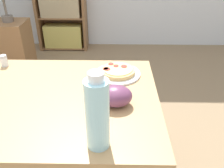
{
  "coord_description": "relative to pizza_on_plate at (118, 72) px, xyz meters",
  "views": [
    {
      "loc": [
        0.59,
        -0.78,
        1.34
      ],
      "look_at": [
        0.57,
        0.06,
        0.83
      ],
      "focal_mm": 38.0,
      "sensor_mm": 36.0,
      "label": 1
    }
  ],
  "objects": [
    {
      "name": "bookshelf",
      "position": [
        -0.76,
        2.21,
        -0.15
      ],
      "size": [
        0.66,
        0.27,
        1.33
      ],
      "color": "brown",
      "rests_on": "ground_plane"
    },
    {
      "name": "pizza_on_plate",
      "position": [
        0.0,
        0.0,
        0.0
      ],
      "size": [
        0.22,
        0.22,
        0.04
      ],
      "color": "white",
      "rests_on": "dining_table"
    },
    {
      "name": "side_table",
      "position": [
        -1.12,
        1.37,
        -0.47
      ],
      "size": [
        0.34,
        0.34,
        0.63
      ],
      "color": "brown",
      "rests_on": "ground_plane"
    },
    {
      "name": "drink_bottle",
      "position": [
        -0.06,
        -0.47,
        0.11
      ],
      "size": [
        0.07,
        0.07,
        0.27
      ],
      "color": "#A3DBEA",
      "rests_on": "dining_table"
    },
    {
      "name": "salt_shaker",
      "position": [
        -0.59,
        0.08,
        0.02
      ],
      "size": [
        0.04,
        0.04,
        0.06
      ],
      "color": "white",
      "rests_on": "dining_table"
    },
    {
      "name": "grape_bunch",
      "position": [
        -0.01,
        -0.25,
        0.03
      ],
      "size": [
        0.14,
        0.12,
        0.09
      ],
      "color": "#6B3856",
      "rests_on": "dining_table"
    },
    {
      "name": "dining_table",
      "position": [
        -0.52,
        -0.2,
        -0.12
      ],
      "size": [
        1.38,
        0.71,
        0.77
      ],
      "color": "tan",
      "rests_on": "ground_plane"
    }
  ]
}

